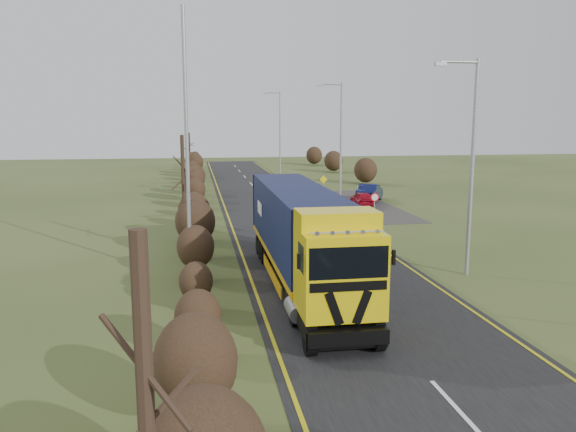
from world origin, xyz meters
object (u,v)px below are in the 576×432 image
at_px(car_red_hatchback, 362,199).
at_px(car_blue_sedan, 370,193).
at_px(streetlight_near, 470,159).
at_px(lorry, 302,232).
at_px(speed_sign, 375,203).

distance_m(car_red_hatchback, car_blue_sedan, 2.82).
bearing_deg(car_red_hatchback, streetlight_near, 89.03).
relative_size(car_red_hatchback, streetlight_near, 0.37).
bearing_deg(lorry, car_blue_sedan, 66.46).
distance_m(car_red_hatchback, speed_sign, 7.83).
bearing_deg(car_blue_sedan, speed_sign, 101.61).
height_order(lorry, car_red_hatchback, lorry).
height_order(car_red_hatchback, speed_sign, speed_sign).
bearing_deg(car_red_hatchback, car_blue_sedan, -116.85).
bearing_deg(lorry, streetlight_near, 5.70).
bearing_deg(car_blue_sedan, car_red_hatchback, 87.74).
bearing_deg(speed_sign, car_blue_sedan, 73.96).
bearing_deg(car_blue_sedan, streetlight_near, 110.51).
xyz_separation_m(streetlight_near, speed_sign, (-0.08, 12.39, -3.69)).
bearing_deg(speed_sign, streetlight_near, -89.62).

